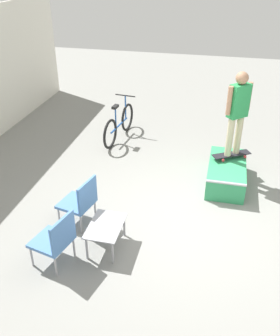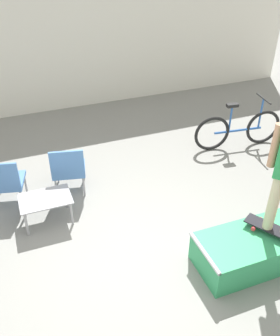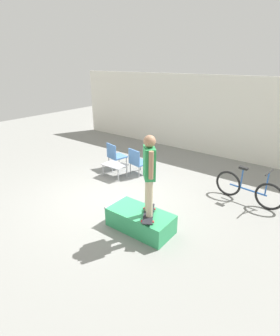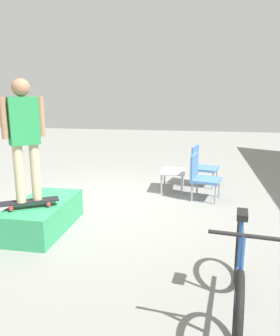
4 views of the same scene
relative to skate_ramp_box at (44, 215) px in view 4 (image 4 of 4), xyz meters
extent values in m
plane|color=gray|center=(-1.42, 0.64, -0.22)|extent=(24.00, 24.00, 0.00)
cube|color=#339E60|center=(0.00, 0.00, 0.00)|extent=(1.44, 0.72, 0.44)
cylinder|color=#B7B7BC|center=(-0.72, 0.00, 0.22)|extent=(0.05, 0.72, 0.05)
cube|color=black|center=(0.26, -0.06, 0.31)|extent=(0.58, 0.78, 0.02)
cylinder|color=red|center=(0.48, -0.21, 0.27)|extent=(0.05, 0.06, 0.05)
cylinder|color=red|center=(0.29, -0.33, 0.27)|extent=(0.05, 0.06, 0.05)
cylinder|color=red|center=(0.23, 0.21, 0.27)|extent=(0.05, 0.06, 0.05)
cylinder|color=red|center=(0.04, 0.09, 0.27)|extent=(0.05, 0.06, 0.05)
cylinder|color=#C6B793|center=(0.19, 0.02, 0.71)|extent=(0.13, 0.13, 0.80)
cylinder|color=#C6B793|center=(0.34, -0.14, 0.71)|extent=(0.13, 0.13, 0.80)
cube|color=#28934C|center=(0.26, -0.06, 1.43)|extent=(0.41, 0.41, 0.63)
cylinder|color=#A87A5B|center=(0.10, 0.12, 1.48)|extent=(0.09, 0.09, 0.54)
cylinder|color=#A87A5B|center=(0.42, -0.23, 1.48)|extent=(0.09, 0.09, 0.54)
sphere|color=#A87A5B|center=(0.26, -0.06, 1.86)|extent=(0.23, 0.23, 0.23)
cube|color=#9E9EA3|center=(-2.35, 1.75, 0.20)|extent=(0.74, 0.51, 0.02)
cylinder|color=#9E9EA3|center=(-2.67, 1.55, -0.01)|extent=(0.04, 0.04, 0.41)
cylinder|color=#9E9EA3|center=(-2.03, 1.55, -0.01)|extent=(0.04, 0.04, 0.41)
cylinder|color=#9E9EA3|center=(-2.67, 1.96, -0.01)|extent=(0.04, 0.04, 0.41)
cylinder|color=#9E9EA3|center=(-2.03, 1.96, -0.01)|extent=(0.04, 0.04, 0.41)
cylinder|color=#99999E|center=(-2.57, 2.59, -0.04)|extent=(0.03, 0.03, 0.36)
cylinder|color=#99999E|center=(-3.00, 2.69, -0.04)|extent=(0.03, 0.03, 0.36)
cylinder|color=#99999E|center=(-2.67, 2.16, -0.04)|extent=(0.03, 0.03, 0.36)
cylinder|color=#99999E|center=(-3.10, 2.27, -0.04)|extent=(0.03, 0.03, 0.36)
cube|color=#4C7AB7|center=(-2.84, 2.43, 0.17)|extent=(0.63, 0.63, 0.05)
cube|color=#4C7AB7|center=(-2.89, 2.20, 0.43)|extent=(0.51, 0.16, 0.46)
cylinder|color=#99999E|center=(-1.60, 2.60, -0.04)|extent=(0.03, 0.03, 0.36)
cylinder|color=#99999E|center=(-2.03, 2.69, -0.04)|extent=(0.03, 0.03, 0.36)
cylinder|color=#99999E|center=(-1.69, 2.17, -0.04)|extent=(0.03, 0.03, 0.36)
cylinder|color=#99999E|center=(-2.12, 2.26, -0.04)|extent=(0.03, 0.03, 0.36)
cube|color=#4C7AB7|center=(-1.86, 2.43, 0.17)|extent=(0.62, 0.62, 0.05)
cube|color=#4C7AB7|center=(-1.91, 2.19, 0.43)|extent=(0.52, 0.15, 0.46)
torus|color=black|center=(2.03, 2.59, 0.14)|extent=(0.71, 0.14, 0.71)
torus|color=black|center=(0.96, 2.71, 0.14)|extent=(0.71, 0.14, 0.71)
cylinder|color=#2856A3|center=(1.49, 2.65, 0.14)|extent=(0.97, 0.16, 0.04)
cylinder|color=#2856A3|center=(1.30, 2.67, 0.40)|extent=(0.04, 0.04, 0.52)
cube|color=black|center=(1.30, 2.67, 0.69)|extent=(0.23, 0.13, 0.06)
cylinder|color=#2856A3|center=(1.92, 2.60, 0.44)|extent=(0.04, 0.04, 0.62)
cylinder|color=black|center=(1.92, 2.60, 0.75)|extent=(0.09, 0.52, 0.03)
camera|label=1|loc=(-6.61, 0.20, 3.85)|focal=40.00mm
camera|label=2|loc=(-2.57, -2.69, 3.58)|focal=40.00mm
camera|label=3|loc=(2.94, -3.88, 3.24)|focal=28.00mm
camera|label=4|loc=(4.30, 2.23, 1.80)|focal=35.00mm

